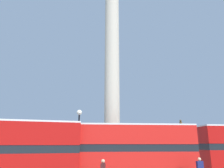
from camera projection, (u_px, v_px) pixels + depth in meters
monument_column at (112, 99)px, 23.72m from camera, size 5.93×5.93×25.91m
bus_b at (128, 149)px, 17.53m from camera, size 10.89×3.57×4.29m
equestrian_statue at (183, 153)px, 28.18m from camera, size 3.98×3.44×5.94m
street_lamp at (78, 134)px, 19.62m from camera, size 0.48×0.48×5.80m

